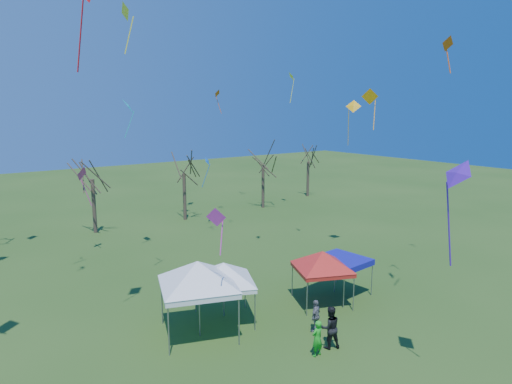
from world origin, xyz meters
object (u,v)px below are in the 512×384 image
at_px(tent_white_mid, 223,267).
at_px(tent_red, 323,255).
at_px(tree_4, 263,151).
at_px(tent_white_west, 198,266).
at_px(tree_5, 308,149).
at_px(tent_blue, 340,262).
at_px(tree_2, 91,160).
at_px(person_grey, 316,316).
at_px(person_green, 317,338).
at_px(tree_3, 183,156).
at_px(person_dark, 330,327).

bearing_deg(tent_white_mid, tent_red, -14.06).
xyz_separation_m(tree_4, tent_white_west, (-19.33, -20.66, -2.72)).
distance_m(tree_4, tent_white_mid, 27.02).
xyz_separation_m(tree_5, tent_blue, (-18.94, -23.37, -3.76)).
relative_size(tree_2, tree_4, 1.04).
bearing_deg(person_grey, person_green, 20.89).
bearing_deg(tree_4, tree_3, 179.74).
height_order(tree_3, tent_white_mid, tree_3).
xyz_separation_m(tent_white_west, person_grey, (4.61, -3.05, -2.55)).
height_order(person_dark, person_grey, person_dark).
distance_m(person_green, person_grey, 2.21).
bearing_deg(tent_red, tent_white_west, 172.81).
bearing_deg(person_green, tent_blue, -149.14).
height_order(tree_3, person_green, tree_3).
relative_size(tent_red, person_green, 2.25).
distance_m(tree_2, tent_red, 22.88).
bearing_deg(person_grey, tree_4, -148.91).
distance_m(tree_3, tree_4, 9.32).
bearing_deg(person_dark, tent_white_mid, -41.00).
bearing_deg(person_green, person_dark, -174.51).
relative_size(tree_5, tent_blue, 2.53).
distance_m(tree_3, tent_white_west, 23.16).
relative_size(tent_white_west, tent_blue, 1.50).
height_order(tent_white_west, person_dark, tent_white_west).
distance_m(tree_5, tent_blue, 30.32).
height_order(tree_3, tree_5, tree_3).
bearing_deg(tree_4, person_green, -122.57).
distance_m(tree_5, tent_red, 31.49).
height_order(tree_3, person_grey, tree_3).
bearing_deg(tree_3, tent_white_west, -115.80).
relative_size(tent_white_mid, person_dark, 1.94).
bearing_deg(person_dark, person_grey, -87.04).
height_order(tent_white_west, tent_blue, tent_white_west).
bearing_deg(tent_red, tree_5, 48.90).
bearing_deg(tree_2, tent_white_west, -94.37).
bearing_deg(tent_white_mid, tent_white_west, -164.69).
bearing_deg(tree_4, tent_white_mid, -131.14).
bearing_deg(tent_red, tree_2, 104.03).
bearing_deg(tree_3, person_green, -105.15).
bearing_deg(tree_4, tent_red, -119.59).
height_order(tree_4, tent_white_mid, tree_4).
distance_m(tree_2, tent_white_west, 21.31).
bearing_deg(person_dark, tent_red, -106.40).
relative_size(tree_3, person_grey, 5.00).
height_order(tent_red, person_dark, tent_red).
xyz_separation_m(tent_red, person_dark, (-3.03, -3.63, -1.80)).
height_order(tent_white_mid, tent_blue, tent_white_mid).
xyz_separation_m(tree_4, person_dark, (-15.27, -25.18, -5.10)).
relative_size(tent_blue, person_dark, 1.54).
relative_size(tree_2, tree_5, 1.10).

